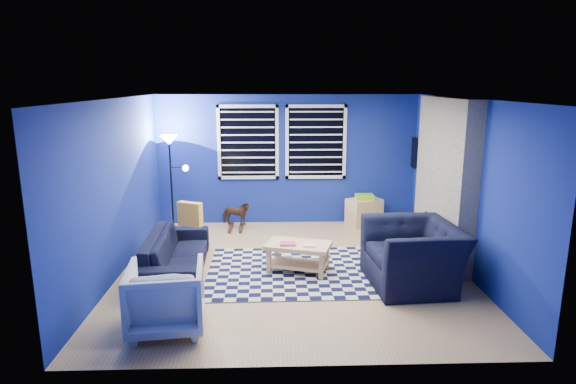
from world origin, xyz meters
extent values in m
plane|color=tan|center=(0.00, 0.00, 0.00)|extent=(5.00, 5.00, 0.00)
plane|color=white|center=(0.00, 0.00, 2.50)|extent=(5.00, 5.00, 0.00)
plane|color=navy|center=(0.00, 2.50, 1.25)|extent=(5.00, 0.00, 5.00)
plane|color=navy|center=(-2.50, 0.00, 1.25)|extent=(0.00, 5.00, 5.00)
plane|color=navy|center=(2.50, 0.00, 1.25)|extent=(0.00, 5.00, 5.00)
cube|color=gray|center=(2.37, 0.50, 1.25)|extent=(0.26, 2.00, 2.50)
cube|color=black|center=(2.23, 0.50, 0.35)|extent=(0.04, 0.70, 0.60)
cube|color=gray|center=(2.10, 0.50, 0.04)|extent=(0.50, 1.20, 0.08)
cube|color=black|center=(-0.75, 2.48, 1.60)|extent=(1.05, 0.02, 1.30)
cube|color=white|center=(-0.75, 2.47, 2.28)|extent=(1.17, 0.05, 0.06)
cube|color=white|center=(-0.75, 2.47, 0.92)|extent=(1.17, 0.05, 0.06)
cube|color=black|center=(0.55, 2.48, 1.60)|extent=(1.05, 0.02, 1.30)
cube|color=white|center=(0.55, 2.47, 2.28)|extent=(1.17, 0.05, 0.06)
cube|color=white|center=(0.55, 2.47, 0.92)|extent=(1.17, 0.05, 0.06)
cube|color=black|center=(2.45, 2.00, 1.40)|extent=(0.06, 1.00, 0.58)
cube|color=black|center=(2.42, 2.00, 1.40)|extent=(0.01, 0.92, 0.50)
cube|color=black|center=(0.01, -0.08, 0.01)|extent=(2.52, 2.02, 0.02)
imported|color=black|center=(-1.69, -0.05, 0.29)|extent=(2.04, 0.89, 0.59)
imported|color=black|center=(1.62, -0.58, 0.43)|extent=(1.40, 1.24, 0.85)
imported|color=gray|center=(-1.48, -1.71, 0.38)|extent=(0.91, 0.93, 0.77)
imported|color=#482917|center=(-0.99, 2.07, 0.30)|extent=(0.32, 0.57, 0.46)
cube|color=tan|center=(0.08, -0.09, 0.41)|extent=(1.03, 0.77, 0.06)
cube|color=tan|center=(0.08, -0.09, 0.12)|extent=(0.93, 0.67, 0.03)
cube|color=#C23773|center=(-0.07, -0.14, 0.45)|extent=(0.26, 0.22, 0.03)
cube|color=silver|center=(0.23, -0.21, 0.45)|extent=(0.21, 0.18, 0.03)
cube|color=tan|center=(-0.31, -0.29, 0.19)|extent=(0.08, 0.08, 0.37)
cube|color=tan|center=(0.47, -0.29, 0.19)|extent=(0.08, 0.08, 0.37)
cube|color=tan|center=(-0.31, 0.11, 0.19)|extent=(0.08, 0.08, 0.37)
cube|color=tan|center=(0.47, 0.11, 0.19)|extent=(0.08, 0.08, 0.37)
cube|color=tan|center=(1.49, 2.25, 0.26)|extent=(0.74, 0.64, 0.52)
cube|color=black|center=(1.49, 2.25, 0.26)|extent=(0.65, 0.56, 0.42)
cube|color=#8BCA17|center=(1.49, 2.25, 0.57)|extent=(0.42, 0.38, 0.09)
cylinder|color=black|center=(-2.15, 2.02, 0.01)|extent=(0.22, 0.22, 0.03)
cylinder|color=black|center=(-2.15, 2.02, 0.84)|extent=(0.03, 0.03, 1.66)
cone|color=white|center=(-2.15, 2.02, 1.70)|extent=(0.30, 0.30, 0.17)
sphere|color=white|center=(-1.87, 1.97, 1.20)|extent=(0.11, 0.11, 0.11)
cube|color=gold|center=(-1.54, 0.37, 0.77)|extent=(0.40, 0.26, 0.36)
camera|label=1|loc=(-0.29, -6.71, 2.72)|focal=30.00mm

